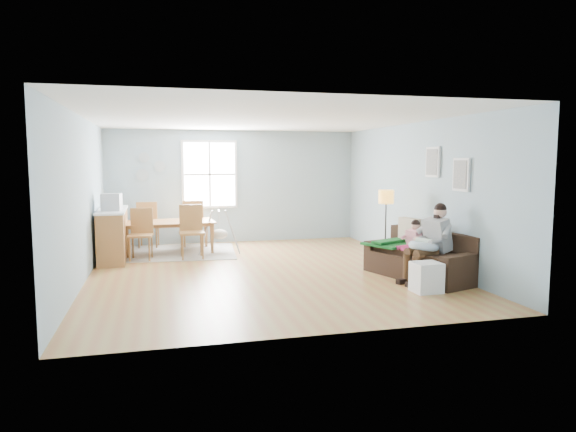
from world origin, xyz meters
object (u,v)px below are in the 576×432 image
object	(u,v)px
sofa	(422,261)
monitor	(111,202)
toddler	(412,238)
floor_lamp	(386,203)
chair_sw	(141,230)
dining_table	(169,237)
chair_se	(191,227)
chair_ne	(193,220)
counter	(113,234)
chair_nw	(148,221)
baby_swing	(219,233)
father	(430,240)
storage_cube	(426,277)

from	to	relation	value
sofa	monitor	xyz separation A→B (m)	(-5.19, 2.64, 0.90)
toddler	monitor	size ratio (longest dim) A/B	1.99
floor_lamp	chair_sw	size ratio (longest dim) A/B	1.38
monitor	dining_table	bearing A→B (deg)	38.76
chair_se	monitor	distance (m)	1.62
dining_table	chair_se	distance (m)	0.89
chair_ne	counter	size ratio (longest dim) A/B	0.59
chair_nw	sofa	bearing A→B (deg)	-42.88
dining_table	chair_se	bearing A→B (deg)	-61.71
toddler	chair_ne	size ratio (longest dim) A/B	0.71
toddler	chair_nw	bearing A→B (deg)	137.39
sofa	toddler	distance (m)	0.43
counter	baby_swing	size ratio (longest dim) A/B	1.85
chair_ne	chair_nw	bearing A→B (deg)	175.25
toddler	baby_swing	distance (m)	4.33
chair_se	father	bearing A→B (deg)	-40.37
baby_swing	chair_ne	bearing A→B (deg)	122.15
toddler	dining_table	xyz separation A→B (m)	(-3.98, 3.35, -0.32)
dining_table	chair_nw	world-z (taller)	chair_nw
storage_cube	chair_ne	xyz separation A→B (m)	(-3.11, 5.04, 0.40)
sofa	chair_nw	bearing A→B (deg)	137.12
chair_se	chair_ne	bearing A→B (deg)	84.81
chair_nw	monitor	bearing A→B (deg)	-111.79
sofa	floor_lamp	xyz separation A→B (m)	(-0.12, 1.21, 0.90)
storage_cube	chair_se	bearing A→B (deg)	131.27
storage_cube	dining_table	distance (m)	5.74
chair_sw	floor_lamp	bearing A→B (deg)	-20.05
floor_lamp	storage_cube	distance (m)	2.33
toddler	chair_sw	xyz separation A→B (m)	(-4.53, 2.71, -0.07)
floor_lamp	storage_cube	size ratio (longest dim) A/B	3.13
chair_nw	chair_se	bearing A→B (deg)	-58.45
dining_table	chair_sw	world-z (taller)	chair_sw
storage_cube	counter	xyz separation A→B (m)	(-4.77, 3.88, 0.29)
toddler	floor_lamp	distance (m)	1.17
chair_ne	chair_sw	bearing A→B (deg)	-130.95
counter	monitor	size ratio (longest dim) A/B	4.73
sofa	father	xyz separation A→B (m)	(-0.03, -0.30, 0.40)
toddler	dining_table	size ratio (longest dim) A/B	0.40
father	storage_cube	world-z (taller)	father
chair_ne	monitor	size ratio (longest dim) A/B	2.79
father	chair_nw	world-z (taller)	father
dining_table	monitor	xyz separation A→B (m)	(-1.08, -0.87, 0.84)
father	baby_swing	world-z (taller)	father
sofa	dining_table	xyz separation A→B (m)	(-4.10, 3.51, 0.06)
sofa	dining_table	distance (m)	5.40
chair_ne	baby_swing	world-z (taller)	chair_ne
floor_lamp	chair_se	size ratio (longest dim) A/B	1.31
father	toddler	xyz separation A→B (m)	(-0.09, 0.46, -0.02)
floor_lamp	dining_table	xyz separation A→B (m)	(-3.98, 2.30, -0.84)
sofa	chair_ne	bearing A→B (deg)	130.56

